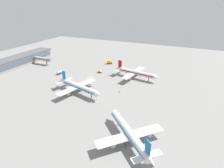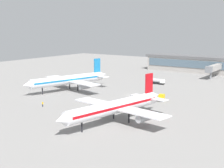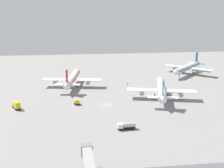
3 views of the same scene
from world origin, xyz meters
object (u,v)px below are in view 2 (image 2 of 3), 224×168
object	(u,v)px
baggage_tug	(161,98)
fuel_truck	(158,81)
airplane_at_gate	(69,80)
airplane_taxiing	(116,107)
ground_crew_worker	(43,104)

from	to	relation	value
baggage_tug	fuel_truck	distance (m)	34.74
airplane_at_gate	airplane_taxiing	bearing A→B (deg)	71.21
airplane_at_gate	ground_crew_worker	xyz separation A→B (m)	(-11.64, 25.72, -3.61)
airplane_at_gate	ground_crew_worker	bearing A→B (deg)	38.60
airplane_taxiing	ground_crew_worker	distance (m)	30.17
airplane_taxiing	fuel_truck	size ratio (longest dim) A/B	6.23
airplane_at_gate	fuel_truck	xyz separation A→B (m)	(-22.64, -34.80, -3.07)
ground_crew_worker	fuel_truck	bearing A→B (deg)	81.17
fuel_truck	airplane_at_gate	bearing A→B (deg)	-125.32
airplane_at_gate	airplane_taxiing	xyz separation A→B (m)	(-41.58, 27.03, -0.05)
airplane_taxiing	baggage_tug	bearing A→B (deg)	-166.91
airplane_taxiing	ground_crew_worker	bearing A→B (deg)	-82.91
ground_crew_worker	baggage_tug	bearing A→B (deg)	48.65
airplane_at_gate	ground_crew_worker	size ratio (longest dim) A/B	23.81
airplane_taxiing	fuel_truck	distance (m)	64.74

